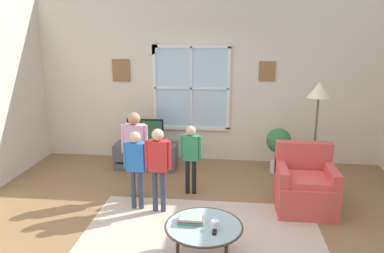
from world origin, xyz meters
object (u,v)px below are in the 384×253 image
at_px(person_pink_shirt, 135,145).
at_px(tv_stand, 146,156).
at_px(armchair, 305,186).
at_px(remote_near_books, 215,231).
at_px(person_green_shirt, 191,152).
at_px(person_blue_shirt, 136,161).
at_px(floor_lamp, 318,101).
at_px(book_stack, 191,219).
at_px(person_red_shirt, 158,161).
at_px(cup, 215,225).
at_px(television, 145,131).
at_px(coffee_table, 204,227).
at_px(potted_plant_by_window, 278,144).

bearing_deg(person_pink_shirt, tv_stand, 96.14).
relative_size(armchair, remote_near_books, 6.21).
height_order(person_green_shirt, person_blue_shirt, person_blue_shirt).
bearing_deg(person_green_shirt, floor_lamp, 6.11).
relative_size(book_stack, person_red_shirt, 0.24).
height_order(book_stack, person_red_shirt, person_red_shirt).
bearing_deg(cup, armchair, 50.36).
distance_m(tv_stand, person_green_shirt, 1.38).
height_order(armchair, floor_lamp, floor_lamp).
bearing_deg(television, book_stack, -67.11).
distance_m(coffee_table, cup, 0.15).
xyz_separation_m(television, person_red_shirt, (0.54, -1.56, 0.04)).
xyz_separation_m(armchair, person_pink_shirt, (-2.35, 0.12, 0.47)).
height_order(tv_stand, person_green_shirt, person_green_shirt).
relative_size(person_pink_shirt, potted_plant_by_window, 1.64).
relative_size(remote_near_books, person_green_shirt, 0.13).
bearing_deg(potted_plant_by_window, person_green_shirt, -143.72).
bearing_deg(person_red_shirt, person_pink_shirt, 135.24).
xyz_separation_m(cup, person_blue_shirt, (-1.10, 1.14, 0.23)).
distance_m(person_pink_shirt, person_blue_shirt, 0.39).
distance_m(coffee_table, remote_near_books, 0.17).
distance_m(tv_stand, coffee_table, 2.87).
height_order(tv_stand, person_pink_shirt, person_pink_shirt).
relative_size(cup, remote_near_books, 0.67).
height_order(television, coffee_table, television).
relative_size(tv_stand, cup, 11.46).
relative_size(television, book_stack, 2.26).
distance_m(remote_near_books, person_blue_shirt, 1.65).
xyz_separation_m(television, book_stack, (1.07, -2.54, -0.23)).
relative_size(person_blue_shirt, potted_plant_by_window, 1.41).
bearing_deg(television, person_pink_shirt, -83.84).
bearing_deg(floor_lamp, person_pink_shirt, -171.34).
relative_size(television, armchair, 0.72).
relative_size(coffee_table, person_pink_shirt, 0.65).
bearing_deg(cup, person_green_shirt, 104.43).
distance_m(coffee_table, floor_lamp, 2.55).
xyz_separation_m(person_red_shirt, potted_plant_by_window, (1.73, 1.61, -0.21)).
xyz_separation_m(person_green_shirt, person_blue_shirt, (-0.67, -0.56, 0.03)).
height_order(person_blue_shirt, potted_plant_by_window, person_blue_shirt).
bearing_deg(person_green_shirt, armchair, -11.28).
xyz_separation_m(tv_stand, person_pink_shirt, (0.12, -1.15, 0.57)).
relative_size(television, person_blue_shirt, 0.58).
height_order(tv_stand, armchair, armchair).
height_order(armchair, person_red_shirt, person_red_shirt).
height_order(book_stack, person_green_shirt, person_green_shirt).
relative_size(television, person_red_shirt, 0.55).
height_order(person_red_shirt, person_green_shirt, person_red_shirt).
xyz_separation_m(cup, potted_plant_by_window, (0.94, 2.70, 0.05)).
bearing_deg(coffee_table, cup, -26.57).
distance_m(remote_near_books, potted_plant_by_window, 2.91).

